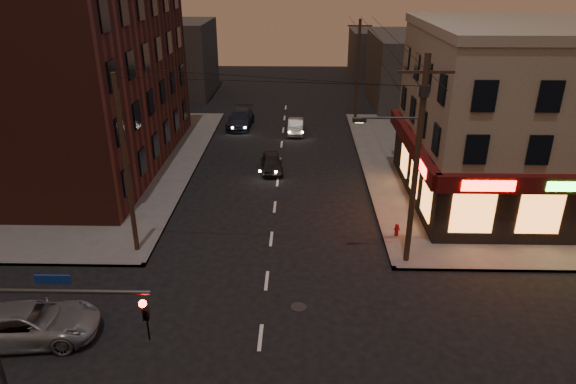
{
  "coord_description": "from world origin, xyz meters",
  "views": [
    {
      "loc": [
        1.47,
        -16.18,
        13.45
      ],
      "look_at": [
        0.93,
        7.04,
        3.2
      ],
      "focal_mm": 32.0,
      "sensor_mm": 36.0,
      "label": 1
    }
  ],
  "objects_px": {
    "sedan_near": "(272,163)",
    "fire_hydrant": "(397,229)",
    "sedan_far": "(240,119)",
    "suv_cross": "(30,323)",
    "sedan_mid": "(296,126)"
  },
  "relations": [
    {
      "from": "suv_cross",
      "to": "fire_hydrant",
      "type": "relative_size",
      "value": 7.33
    },
    {
      "from": "suv_cross",
      "to": "sedan_near",
      "type": "distance_m",
      "value": 20.11
    },
    {
      "from": "sedan_near",
      "to": "fire_hydrant",
      "type": "xyz_separation_m",
      "value": [
        7.24,
        -9.73,
        -0.09
      ]
    },
    {
      "from": "sedan_near",
      "to": "fire_hydrant",
      "type": "height_order",
      "value": "sedan_near"
    },
    {
      "from": "suv_cross",
      "to": "fire_hydrant",
      "type": "xyz_separation_m",
      "value": [
        15.69,
        8.52,
        -0.19
      ]
    },
    {
      "from": "sedan_near",
      "to": "sedan_far",
      "type": "bearing_deg",
      "value": 101.77
    },
    {
      "from": "sedan_near",
      "to": "sedan_mid",
      "type": "relative_size",
      "value": 0.97
    },
    {
      "from": "suv_cross",
      "to": "sedan_mid",
      "type": "xyz_separation_m",
      "value": [
        10.08,
        27.42,
        -0.1
      ]
    },
    {
      "from": "suv_cross",
      "to": "sedan_mid",
      "type": "distance_m",
      "value": 29.22
    },
    {
      "from": "fire_hydrant",
      "to": "sedan_far",
      "type": "bearing_deg",
      "value": 117.17
    },
    {
      "from": "suv_cross",
      "to": "sedan_near",
      "type": "relative_size",
      "value": 1.42
    },
    {
      "from": "sedan_far",
      "to": "suv_cross",
      "type": "bearing_deg",
      "value": -96.52
    },
    {
      "from": "sedan_near",
      "to": "fire_hydrant",
      "type": "bearing_deg",
      "value": -58.86
    },
    {
      "from": "sedan_mid",
      "to": "suv_cross",
      "type": "bearing_deg",
      "value": -109.09
    },
    {
      "from": "sedan_near",
      "to": "sedan_far",
      "type": "xyz_separation_m",
      "value": [
        -3.43,
        11.05,
        0.11
      ]
    }
  ]
}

